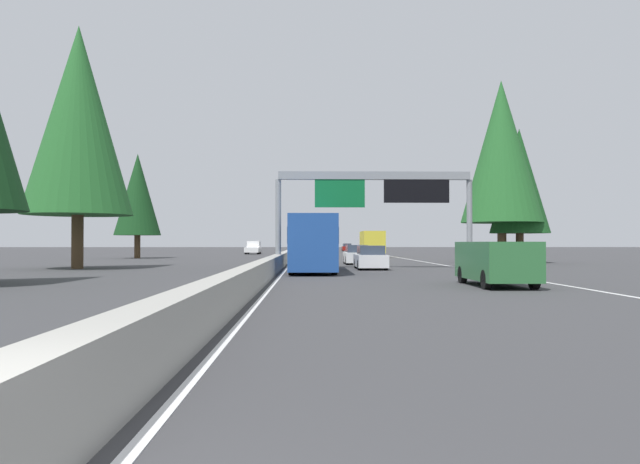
{
  "coord_description": "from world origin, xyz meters",
  "views": [
    {
      "loc": [
        -3.12,
        -1.65,
        1.66
      ],
      "look_at": [
        65.28,
        -2.9,
        2.82
      ],
      "focal_mm": 34.9,
      "sensor_mm": 36.0,
      "label": 1
    }
  ],
  "objects_px": {
    "sign_gantry_overhead": "(377,191)",
    "pickup_mid_center": "(311,247)",
    "sedan_far_right": "(347,248)",
    "conifer_right_near": "(519,181)",
    "conifer_left_mid": "(138,195)",
    "minivan_near_right": "(496,261)",
    "oncoming_near": "(253,248)",
    "sedan_far_left": "(370,258)",
    "bus_near_center": "(312,242)",
    "conifer_left_near": "(78,120)",
    "conifer_right_mid": "(501,152)",
    "sedan_distant_b": "(356,255)",
    "box_truck_mid_right": "(371,243)"
  },
  "relations": [
    {
      "from": "sign_gantry_overhead",
      "to": "pickup_mid_center",
      "type": "relative_size",
      "value": 2.26
    },
    {
      "from": "sedan_far_right",
      "to": "conifer_right_near",
      "type": "bearing_deg",
      "value": -171.66
    },
    {
      "from": "sedan_far_right",
      "to": "conifer_left_mid",
      "type": "xyz_separation_m",
      "value": [
        -52.53,
        25.35,
        6.03
      ]
    },
    {
      "from": "minivan_near_right",
      "to": "oncoming_near",
      "type": "bearing_deg",
      "value": 12.89
    },
    {
      "from": "sedan_far_left",
      "to": "pickup_mid_center",
      "type": "distance_m",
      "value": 59.32
    },
    {
      "from": "minivan_near_right",
      "to": "bus_near_center",
      "type": "distance_m",
      "value": 14.17
    },
    {
      "from": "minivan_near_right",
      "to": "conifer_left_near",
      "type": "distance_m",
      "value": 28.27
    },
    {
      "from": "sedan_far_left",
      "to": "bus_near_center",
      "type": "distance_m",
      "value": 4.62
    },
    {
      "from": "sign_gantry_overhead",
      "to": "pickup_mid_center",
      "type": "xyz_separation_m",
      "value": [
        58.02,
        4.04,
        -4.03
      ]
    },
    {
      "from": "minivan_near_right",
      "to": "sign_gantry_overhead",
      "type": "bearing_deg",
      "value": 9.65
    },
    {
      "from": "bus_near_center",
      "to": "conifer_right_near",
      "type": "distance_m",
      "value": 22.89
    },
    {
      "from": "pickup_mid_center",
      "to": "oncoming_near",
      "type": "bearing_deg",
      "value": 134.23
    },
    {
      "from": "minivan_near_right",
      "to": "conifer_right_near",
      "type": "relative_size",
      "value": 0.45
    },
    {
      "from": "conifer_right_mid",
      "to": "sedan_far_left",
      "type": "bearing_deg",
      "value": 134.29
    },
    {
      "from": "pickup_mid_center",
      "to": "conifer_left_near",
      "type": "bearing_deg",
      "value": 165.6
    },
    {
      "from": "sedan_distant_b",
      "to": "bus_near_center",
      "type": "height_order",
      "value": "bus_near_center"
    },
    {
      "from": "minivan_near_right",
      "to": "conifer_left_near",
      "type": "bearing_deg",
      "value": 53.78
    },
    {
      "from": "minivan_near_right",
      "to": "pickup_mid_center",
      "type": "distance_m",
      "value": 74.53
    },
    {
      "from": "minivan_near_right",
      "to": "sedan_distant_b",
      "type": "bearing_deg",
      "value": 8.31
    },
    {
      "from": "conifer_left_near",
      "to": "sedan_distant_b",
      "type": "bearing_deg",
      "value": -66.41
    },
    {
      "from": "sign_gantry_overhead",
      "to": "oncoming_near",
      "type": "distance_m",
      "value": 51.57
    },
    {
      "from": "minivan_near_right",
      "to": "oncoming_near",
      "type": "height_order",
      "value": "oncoming_near"
    },
    {
      "from": "sedan_far_right",
      "to": "conifer_left_near",
      "type": "distance_m",
      "value": 82.21
    },
    {
      "from": "sedan_far_left",
      "to": "conifer_right_mid",
      "type": "bearing_deg",
      "value": -45.71
    },
    {
      "from": "conifer_right_mid",
      "to": "box_truck_mid_right",
      "type": "bearing_deg",
      "value": 20.75
    },
    {
      "from": "conifer_right_mid",
      "to": "sedan_far_right",
      "type": "bearing_deg",
      "value": 7.04
    },
    {
      "from": "bus_near_center",
      "to": "conifer_left_mid",
      "type": "xyz_separation_m",
      "value": [
        29.83,
        18.27,
        4.99
      ]
    },
    {
      "from": "minivan_near_right",
      "to": "sedan_far_right",
      "type": "bearing_deg",
      "value": -0.09
    },
    {
      "from": "conifer_right_near",
      "to": "conifer_left_mid",
      "type": "relative_size",
      "value": 1.0
    },
    {
      "from": "sign_gantry_overhead",
      "to": "conifer_right_near",
      "type": "height_order",
      "value": "conifer_right_near"
    },
    {
      "from": "conifer_right_near",
      "to": "conifer_right_mid",
      "type": "bearing_deg",
      "value": 98.69
    },
    {
      "from": "sedan_far_left",
      "to": "conifer_right_near",
      "type": "xyz_separation_m",
      "value": [
        11.8,
        -13.4,
        6.0
      ]
    },
    {
      "from": "sedan_far_left",
      "to": "sedan_far_right",
      "type": "relative_size",
      "value": 1.0
    },
    {
      "from": "pickup_mid_center",
      "to": "sedan_distant_b",
      "type": "height_order",
      "value": "pickup_mid_center"
    },
    {
      "from": "sedan_far_left",
      "to": "conifer_left_mid",
      "type": "distance_m",
      "value": 35.41
    },
    {
      "from": "sign_gantry_overhead",
      "to": "conifer_right_mid",
      "type": "bearing_deg",
      "value": -47.49
    },
    {
      "from": "pickup_mid_center",
      "to": "conifer_right_near",
      "type": "xyz_separation_m",
      "value": [
        -47.41,
        -16.9,
        5.77
      ]
    },
    {
      "from": "sign_gantry_overhead",
      "to": "box_truck_mid_right",
      "type": "bearing_deg",
      "value": -5.15
    },
    {
      "from": "conifer_left_near",
      "to": "conifer_left_mid",
      "type": "relative_size",
      "value": 1.4
    },
    {
      "from": "minivan_near_right",
      "to": "conifer_left_near",
      "type": "relative_size",
      "value": 0.32
    },
    {
      "from": "box_truck_mid_right",
      "to": "conifer_right_near",
      "type": "relative_size",
      "value": 0.77
    },
    {
      "from": "sign_gantry_overhead",
      "to": "minivan_near_right",
      "type": "height_order",
      "value": "sign_gantry_overhead"
    },
    {
      "from": "bus_near_center",
      "to": "sign_gantry_overhead",
      "type": "bearing_deg",
      "value": -47.2
    },
    {
      "from": "pickup_mid_center",
      "to": "conifer_left_mid",
      "type": "bearing_deg",
      "value": 150.14
    },
    {
      "from": "minivan_near_right",
      "to": "sedan_far_left",
      "type": "bearing_deg",
      "value": 12.4
    },
    {
      "from": "sedan_far_left",
      "to": "conifer_right_mid",
      "type": "distance_m",
      "value": 18.57
    },
    {
      "from": "conifer_left_mid",
      "to": "box_truck_mid_right",
      "type": "bearing_deg",
      "value": -75.54
    },
    {
      "from": "box_truck_mid_right",
      "to": "bus_near_center",
      "type": "bearing_deg",
      "value": 168.96
    },
    {
      "from": "conifer_left_near",
      "to": "sedan_far_left",
      "type": "bearing_deg",
      "value": -92.9
    },
    {
      "from": "pickup_mid_center",
      "to": "bus_near_center",
      "type": "bearing_deg",
      "value": 179.88
    }
  ]
}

